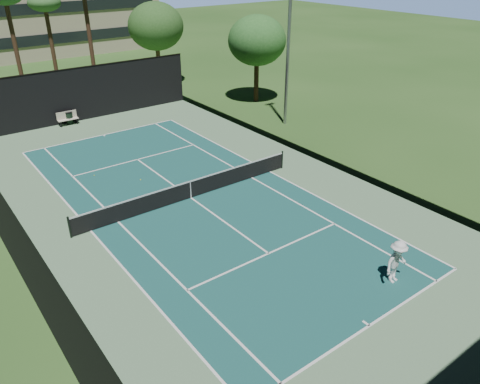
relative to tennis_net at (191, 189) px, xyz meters
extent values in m
plane|color=#2D541F|center=(0.00, 0.00, -0.56)|extent=(160.00, 160.00, 0.00)
cube|color=#5E865F|center=(0.00, 0.00, -0.55)|extent=(18.00, 32.00, 0.01)
cube|color=#19514E|center=(0.00, 0.00, -0.55)|extent=(10.97, 23.77, 0.01)
cube|color=white|center=(0.00, -11.88, -0.54)|extent=(10.97, 0.10, 0.01)
cube|color=white|center=(0.00, 11.88, -0.54)|extent=(10.97, 0.10, 0.01)
cube|color=white|center=(0.00, -6.40, -0.54)|extent=(8.23, 0.10, 0.01)
cube|color=white|center=(0.00, 6.40, -0.54)|extent=(8.23, 0.10, 0.01)
cube|color=white|center=(-5.49, 0.00, -0.54)|extent=(0.10, 23.77, 0.01)
cube|color=white|center=(5.49, 0.00, -0.54)|extent=(0.10, 23.77, 0.01)
cube|color=white|center=(-4.12, 0.00, -0.54)|extent=(0.10, 23.77, 0.01)
cube|color=white|center=(4.12, 0.00, -0.54)|extent=(0.10, 23.77, 0.01)
cube|color=white|center=(0.00, 0.00, -0.54)|extent=(0.10, 12.80, 0.01)
cube|color=white|center=(0.00, -11.73, -0.54)|extent=(0.10, 0.30, 0.01)
cube|color=white|center=(0.00, 11.73, -0.54)|extent=(0.10, 0.30, 0.01)
cylinder|color=black|center=(-6.40, 0.00, -0.01)|extent=(0.10, 0.10, 1.10)
cylinder|color=black|center=(6.40, 0.00, -0.01)|extent=(0.10, 0.10, 1.10)
cube|color=black|center=(0.00, 0.00, -0.06)|extent=(12.80, 0.02, 0.92)
cube|color=white|center=(0.00, 0.00, 0.43)|extent=(12.80, 0.04, 0.07)
cube|color=white|center=(0.00, 0.00, -0.06)|extent=(0.05, 0.03, 0.92)
cube|color=black|center=(0.00, 16.00, 1.44)|extent=(18.00, 0.04, 4.00)
cube|color=black|center=(9.00, 0.00, 1.44)|extent=(0.04, 32.00, 4.00)
cube|color=black|center=(-9.00, 0.00, 1.44)|extent=(0.04, 32.00, 4.00)
cube|color=black|center=(0.00, 16.00, 3.44)|extent=(18.00, 0.06, 0.06)
imported|color=white|center=(2.77, -10.81, 0.36)|extent=(1.23, 0.75, 1.84)
sphere|color=#CFE834|center=(-1.17, 3.58, -0.52)|extent=(0.07, 0.07, 0.07)
sphere|color=#C8E133|center=(0.24, 1.58, -0.52)|extent=(0.08, 0.08, 0.08)
sphere|color=#AFCE2E|center=(-3.07, 5.76, -0.53)|extent=(0.06, 0.06, 0.06)
cube|color=beige|center=(-1.23, 15.47, -0.11)|extent=(1.50, 0.45, 0.05)
cube|color=beige|center=(-1.23, 15.67, 0.19)|extent=(1.50, 0.06, 0.55)
cube|color=black|center=(-1.83, 15.47, -0.35)|extent=(0.06, 0.40, 0.42)
cube|color=black|center=(-0.63, 15.47, -0.35)|extent=(0.06, 0.40, 0.42)
cylinder|color=black|center=(-1.05, 15.72, -0.11)|extent=(0.52, 0.52, 0.90)
cylinder|color=black|center=(-1.05, 15.72, 0.36)|extent=(0.56, 0.56, 0.05)
cylinder|color=#482E1F|center=(-2.00, 24.00, 3.72)|extent=(0.36, 0.36, 8.55)
cylinder|color=#462D1E|center=(1.50, 26.00, 3.27)|extent=(0.36, 0.36, 7.65)
ellipsoid|color=#315F2A|center=(1.50, 26.00, 7.09)|extent=(2.80, 2.80, 1.54)
cylinder|color=#452A1D|center=(4.00, 23.00, 3.94)|extent=(0.36, 0.36, 9.00)
cylinder|color=#4C3620|center=(10.00, 22.00, 1.20)|extent=(0.40, 0.40, 3.52)
ellipsoid|color=#2B5521|center=(10.00, 22.00, 4.88)|extent=(5.12, 5.12, 4.35)
cylinder|color=#4A2E1F|center=(14.00, 12.00, 1.09)|extent=(0.40, 0.40, 3.30)
ellipsoid|color=#2C6527|center=(14.00, 12.00, 4.54)|extent=(4.80, 4.80, 4.08)
cube|color=black|center=(0.00, 39.95, 1.84)|extent=(38.00, 0.15, 1.20)
cylinder|color=#95979D|center=(12.00, 6.00, 5.44)|extent=(0.24, 0.24, 12.00)
camera|label=1|loc=(-11.04, -19.05, 11.15)|focal=35.00mm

